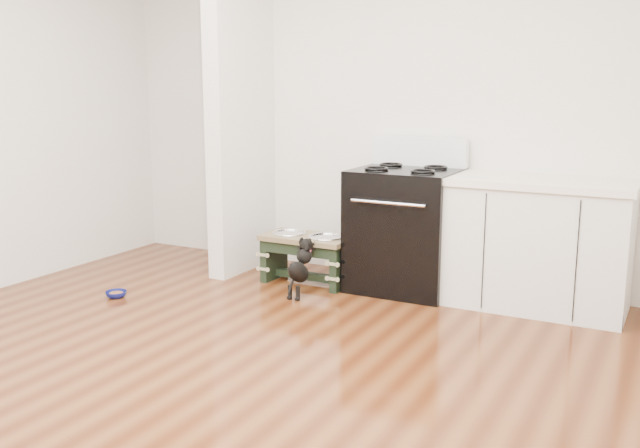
# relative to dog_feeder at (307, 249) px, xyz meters

# --- Properties ---
(ground) EXTENTS (5.00, 5.00, 0.00)m
(ground) POSITION_rel_dog_feeder_xyz_m (0.48, -1.95, -0.27)
(ground) COLOR #461E0C
(ground) RESTS_ON ground
(room_shell) EXTENTS (5.00, 5.00, 5.00)m
(room_shell) POSITION_rel_dog_feeder_xyz_m (0.48, -1.95, 1.35)
(room_shell) COLOR silver
(room_shell) RESTS_ON ground
(partition_wall) EXTENTS (0.15, 0.80, 2.70)m
(partition_wall) POSITION_rel_dog_feeder_xyz_m (-0.70, 0.15, 1.08)
(partition_wall) COLOR silver
(partition_wall) RESTS_ON ground
(oven_range) EXTENTS (0.76, 0.69, 1.14)m
(oven_range) POSITION_rel_dog_feeder_xyz_m (0.73, 0.21, 0.21)
(oven_range) COLOR black
(oven_range) RESTS_ON ground
(cabinet_run) EXTENTS (1.24, 0.64, 0.91)m
(cabinet_run) POSITION_rel_dog_feeder_xyz_m (1.71, 0.23, 0.18)
(cabinet_run) COLOR silver
(cabinet_run) RESTS_ON ground
(dog_feeder) EXTENTS (0.70, 0.37, 0.40)m
(dog_feeder) POSITION_rel_dog_feeder_xyz_m (0.00, 0.00, 0.00)
(dog_feeder) COLOR black
(dog_feeder) RESTS_ON ground
(puppy) EXTENTS (0.12, 0.36, 0.43)m
(puppy) POSITION_rel_dog_feeder_xyz_m (0.12, -0.32, -0.04)
(puppy) COLOR black
(puppy) RESTS_ON ground
(floor_bowl) EXTENTS (0.20, 0.20, 0.05)m
(floor_bowl) POSITION_rel_dog_feeder_xyz_m (-1.06, -0.99, -0.25)
(floor_bowl) COLOR #0D135B
(floor_bowl) RESTS_ON ground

